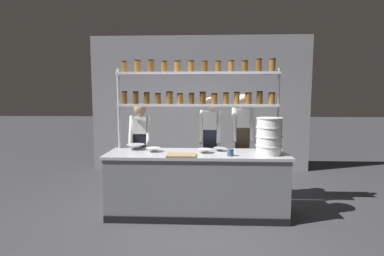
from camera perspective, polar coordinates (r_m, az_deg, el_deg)
name	(u,v)px	position (r m, az deg, el deg)	size (l,w,h in m)	color
ground_plane	(197,214)	(4.61, 0.88, -16.03)	(40.00, 40.00, 0.00)	#3D3D42
back_wall	(200,104)	(6.92, 1.53, 4.56)	(5.00, 0.12, 3.08)	#939399
prep_counter	(197,184)	(4.45, 0.89, -10.56)	(2.60, 0.76, 0.92)	gray
spice_shelf_unit	(198,91)	(4.59, 1.12, 7.01)	(2.48, 0.28, 2.29)	#B7BABF
chef_left	(141,145)	(5.09, -9.77, -3.15)	(0.37, 0.29, 1.61)	black
chef_center	(210,141)	(4.98, 3.50, -2.42)	(0.39, 0.32, 1.72)	black
chef_right	(242,139)	(5.05, 9.58, -2.00)	(0.36, 0.30, 1.77)	black
container_stack	(269,136)	(4.31, 14.47, -1.50)	(0.37, 0.37, 0.52)	white
cutting_board	(181,155)	(4.11, -2.05, -5.21)	(0.40, 0.26, 0.02)	#A88456
prep_bowl_near_left	(204,151)	(4.33, 2.32, -4.40)	(0.21, 0.21, 0.06)	silver
prep_bowl_center_front	(219,149)	(4.49, 5.21, -4.08)	(0.18, 0.18, 0.05)	#B2B7BC
prep_bowl_center_back	(136,147)	(4.68, -10.70, -3.56)	(0.29, 0.29, 0.08)	#B2B7BC
prep_bowl_near_right	(153,150)	(4.45, -7.42, -4.13)	(0.22, 0.22, 0.06)	silver
serving_cup_front	(230,152)	(4.15, 7.33, -4.65)	(0.09, 0.09, 0.09)	#334C70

